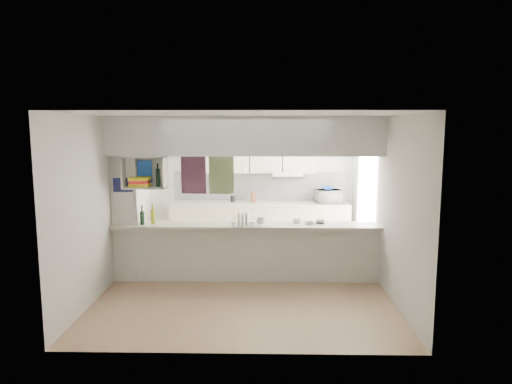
{
  "coord_description": "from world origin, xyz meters",
  "views": [
    {
      "loc": [
        0.31,
        -7.04,
        2.42
      ],
      "look_at": [
        0.15,
        0.5,
        1.36
      ],
      "focal_mm": 32.0,
      "sensor_mm": 36.0,
      "label": 1
    }
  ],
  "objects_px": {
    "dish_rack": "(245,219)",
    "bowl": "(327,189)",
    "wine_bottles": "(148,217)",
    "microwave": "(329,196)"
  },
  "relations": [
    {
      "from": "wine_bottles",
      "to": "bowl",
      "type": "bearing_deg",
      "value": 33.62
    },
    {
      "from": "bowl",
      "to": "wine_bottles",
      "type": "relative_size",
      "value": 0.7
    },
    {
      "from": "microwave",
      "to": "wine_bottles",
      "type": "distance_m",
      "value": 3.76
    },
    {
      "from": "microwave",
      "to": "bowl",
      "type": "relative_size",
      "value": 2.2
    },
    {
      "from": "dish_rack",
      "to": "bowl",
      "type": "bearing_deg",
      "value": 42.85
    },
    {
      "from": "microwave",
      "to": "dish_rack",
      "type": "bearing_deg",
      "value": 38.71
    },
    {
      "from": "wine_bottles",
      "to": "dish_rack",
      "type": "bearing_deg",
      "value": -0.99
    },
    {
      "from": "dish_rack",
      "to": "wine_bottles",
      "type": "relative_size",
      "value": 1.39
    },
    {
      "from": "dish_rack",
      "to": "wine_bottles",
      "type": "bearing_deg",
      "value": 168.72
    },
    {
      "from": "wine_bottles",
      "to": "microwave",
      "type": "bearing_deg",
      "value": 33.68
    }
  ]
}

